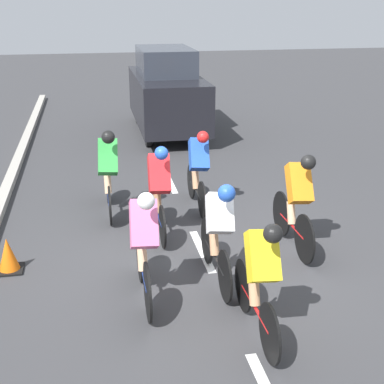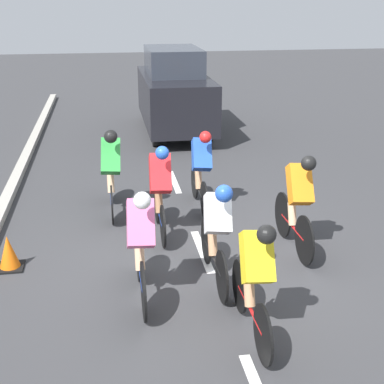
{
  "view_description": "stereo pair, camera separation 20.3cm",
  "coord_description": "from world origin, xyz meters",
  "px_view_note": "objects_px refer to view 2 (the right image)",
  "views": [
    {
      "loc": [
        1.51,
        6.77,
        3.6
      ],
      "look_at": [
        0.15,
        -0.27,
        0.95
      ],
      "focal_mm": 50.0,
      "sensor_mm": 36.0,
      "label": 1
    },
    {
      "loc": [
        1.31,
        6.8,
        3.6
      ],
      "look_at": [
        0.15,
        -0.27,
        0.95
      ],
      "focal_mm": 50.0,
      "sensor_mm": 36.0,
      "label": 2
    }
  ],
  "objects_px": {
    "cyclist_orange": "(297,201)",
    "cyclist_red": "(160,188)",
    "cyclist_pink": "(141,243)",
    "support_car": "(174,92)",
    "cyclist_blue": "(201,168)",
    "cyclist_green": "(111,169)",
    "traffic_cone": "(9,253)",
    "cyclist_white": "(216,230)",
    "cyclist_yellow": "(255,277)"
  },
  "relations": [
    {
      "from": "cyclist_pink",
      "to": "cyclist_white",
      "type": "relative_size",
      "value": 0.98
    },
    {
      "from": "cyclist_white",
      "to": "cyclist_yellow",
      "type": "height_order",
      "value": "cyclist_yellow"
    },
    {
      "from": "cyclist_blue",
      "to": "cyclist_yellow",
      "type": "xyz_separation_m",
      "value": [
        0.11,
        3.87,
        -0.01
      ]
    },
    {
      "from": "cyclist_white",
      "to": "cyclist_blue",
      "type": "distance_m",
      "value": 2.63
    },
    {
      "from": "traffic_cone",
      "to": "cyclist_yellow",
      "type": "bearing_deg",
      "value": 144.23
    },
    {
      "from": "cyclist_blue",
      "to": "cyclist_green",
      "type": "relative_size",
      "value": 0.97
    },
    {
      "from": "cyclist_green",
      "to": "support_car",
      "type": "height_order",
      "value": "support_car"
    },
    {
      "from": "cyclist_red",
      "to": "support_car",
      "type": "bearing_deg",
      "value": -99.37
    },
    {
      "from": "cyclist_green",
      "to": "traffic_cone",
      "type": "relative_size",
      "value": 3.44
    },
    {
      "from": "cyclist_pink",
      "to": "support_car",
      "type": "bearing_deg",
      "value": -100.17
    },
    {
      "from": "traffic_cone",
      "to": "cyclist_red",
      "type": "bearing_deg",
      "value": -161.04
    },
    {
      "from": "cyclist_orange",
      "to": "cyclist_red",
      "type": "height_order",
      "value": "cyclist_orange"
    },
    {
      "from": "support_car",
      "to": "traffic_cone",
      "type": "bearing_deg",
      "value": 66.11
    },
    {
      "from": "cyclist_white",
      "to": "traffic_cone",
      "type": "relative_size",
      "value": 3.48
    },
    {
      "from": "cyclist_pink",
      "to": "cyclist_red",
      "type": "relative_size",
      "value": 1.03
    },
    {
      "from": "cyclist_orange",
      "to": "cyclist_green",
      "type": "distance_m",
      "value": 3.26
    },
    {
      "from": "cyclist_green",
      "to": "cyclist_blue",
      "type": "bearing_deg",
      "value": 178.8
    },
    {
      "from": "cyclist_pink",
      "to": "traffic_cone",
      "type": "xyz_separation_m",
      "value": [
        1.77,
        -1.13,
        -0.55
      ]
    },
    {
      "from": "cyclist_green",
      "to": "cyclist_red",
      "type": "bearing_deg",
      "value": 125.12
    },
    {
      "from": "cyclist_blue",
      "to": "cyclist_green",
      "type": "xyz_separation_m",
      "value": [
        1.55,
        -0.03,
        0.05
      ]
    },
    {
      "from": "cyclist_orange",
      "to": "cyclist_white",
      "type": "relative_size",
      "value": 0.98
    },
    {
      "from": "cyclist_white",
      "to": "cyclist_green",
      "type": "height_order",
      "value": "cyclist_green"
    },
    {
      "from": "cyclist_orange",
      "to": "cyclist_blue",
      "type": "distance_m",
      "value": 2.17
    },
    {
      "from": "cyclist_yellow",
      "to": "traffic_cone",
      "type": "height_order",
      "value": "cyclist_yellow"
    },
    {
      "from": "cyclist_pink",
      "to": "cyclist_blue",
      "type": "distance_m",
      "value": 3.16
    },
    {
      "from": "cyclist_red",
      "to": "cyclist_yellow",
      "type": "bearing_deg",
      "value": 104.07
    },
    {
      "from": "cyclist_blue",
      "to": "cyclist_orange",
      "type": "bearing_deg",
      "value": 120.05
    },
    {
      "from": "cyclist_green",
      "to": "support_car",
      "type": "distance_m",
      "value": 5.98
    },
    {
      "from": "cyclist_green",
      "to": "support_car",
      "type": "xyz_separation_m",
      "value": [
        -1.84,
        -5.68,
        0.31
      ]
    },
    {
      "from": "cyclist_blue",
      "to": "cyclist_green",
      "type": "distance_m",
      "value": 1.56
    },
    {
      "from": "cyclist_orange",
      "to": "cyclist_green",
      "type": "height_order",
      "value": "cyclist_green"
    },
    {
      "from": "cyclist_red",
      "to": "cyclist_green",
      "type": "xyz_separation_m",
      "value": [
        0.73,
        -1.04,
        0.02
      ]
    },
    {
      "from": "cyclist_red",
      "to": "traffic_cone",
      "type": "bearing_deg",
      "value": 18.96
    },
    {
      "from": "cyclist_yellow",
      "to": "cyclist_red",
      "type": "distance_m",
      "value": 2.95
    },
    {
      "from": "cyclist_orange",
      "to": "cyclist_green",
      "type": "xyz_separation_m",
      "value": [
        2.64,
        -1.91,
        0.02
      ]
    },
    {
      "from": "cyclist_pink",
      "to": "traffic_cone",
      "type": "distance_m",
      "value": 2.17
    },
    {
      "from": "cyclist_pink",
      "to": "support_car",
      "type": "distance_m",
      "value": 8.75
    },
    {
      "from": "cyclist_orange",
      "to": "cyclist_yellow",
      "type": "xyz_separation_m",
      "value": [
        1.19,
        1.99,
        -0.03
      ]
    },
    {
      "from": "cyclist_orange",
      "to": "cyclist_white",
      "type": "xyz_separation_m",
      "value": [
        1.35,
        0.74,
        -0.03
      ]
    },
    {
      "from": "cyclist_yellow",
      "to": "cyclist_orange",
      "type": "bearing_deg",
      "value": -120.87
    },
    {
      "from": "cyclist_pink",
      "to": "cyclist_red",
      "type": "xyz_separation_m",
      "value": [
        -0.44,
        -1.89,
        0.01
      ]
    },
    {
      "from": "traffic_cone",
      "to": "cyclist_white",
      "type": "bearing_deg",
      "value": 162.85
    },
    {
      "from": "cyclist_green",
      "to": "traffic_cone",
      "type": "distance_m",
      "value": 2.39
    },
    {
      "from": "cyclist_pink",
      "to": "cyclist_blue",
      "type": "bearing_deg",
      "value": -113.49
    },
    {
      "from": "cyclist_orange",
      "to": "traffic_cone",
      "type": "relative_size",
      "value": 3.4
    },
    {
      "from": "cyclist_white",
      "to": "cyclist_red",
      "type": "distance_m",
      "value": 1.7
    },
    {
      "from": "cyclist_pink",
      "to": "cyclist_orange",
      "type": "bearing_deg",
      "value": -156.52
    },
    {
      "from": "cyclist_white",
      "to": "cyclist_yellow",
      "type": "distance_m",
      "value": 1.26
    },
    {
      "from": "cyclist_pink",
      "to": "cyclist_yellow",
      "type": "distance_m",
      "value": 1.51
    },
    {
      "from": "cyclist_yellow",
      "to": "cyclist_blue",
      "type": "bearing_deg",
      "value": -91.56
    }
  ]
}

